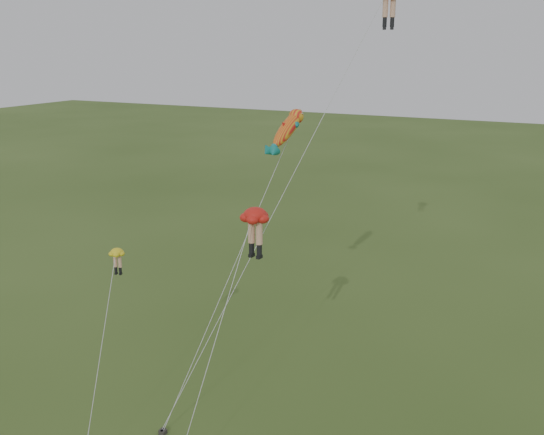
% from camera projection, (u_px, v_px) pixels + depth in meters
% --- Properties ---
extents(legs_kite_red_high, '(8.65, 13.49, 22.95)m').
position_uv_depth(legs_kite_red_high, '(385.00, 4.00, 33.38)').
color(legs_kite_red_high, red).
rests_on(legs_kite_red_high, ground).
extents(legs_kite_red_mid, '(2.17, 7.24, 12.30)m').
position_uv_depth(legs_kite_red_mid, '(254.00, 222.00, 29.23)').
color(legs_kite_red_mid, red).
rests_on(legs_kite_red_mid, ground).
extents(legs_kite_yellow, '(3.08, 7.07, 9.28)m').
position_uv_depth(legs_kite_yellow, '(115.00, 266.00, 32.42)').
color(legs_kite_yellow, yellow).
rests_on(legs_kite_yellow, ground).
extents(fish_kite, '(4.01, 10.43, 16.59)m').
position_uv_depth(fish_kite, '(287.00, 130.00, 33.95)').
color(fish_kite, gold).
rests_on(fish_kite, ground).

